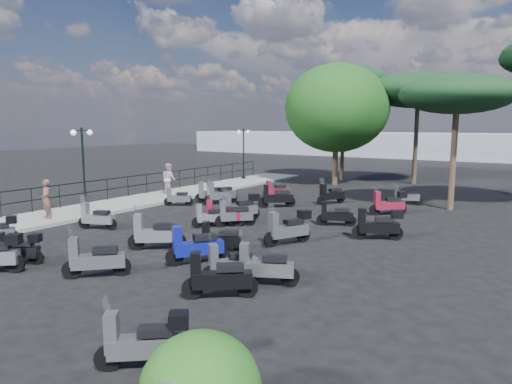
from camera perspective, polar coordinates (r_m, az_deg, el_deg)
The scene contains 37 objects.
ground at distance 17.93m, azimuth -7.52°, elevation -4.61°, with size 120.00×120.00×0.00m, color black.
sidewalk at distance 24.50m, azimuth -14.51°, elevation -1.12°, with size 3.00×30.00×0.15m, color slate.
railing at distance 25.22m, azimuth -16.90°, elevation 0.94°, with size 0.04×26.04×1.10m.
lamp_post_1 at distance 23.03m, azimuth -20.78°, elevation 3.55°, with size 0.32×1.10×3.74m.
lamp_post_2 at distance 32.93m, azimuth -1.57°, elevation 5.23°, with size 0.46×1.03×3.58m.
woman at distance 20.81m, azimuth -24.74°, elevation -0.81°, with size 0.59×0.39×1.63m, color brown.
pedestrian_far at distance 25.96m, azimuth -10.83°, elevation 1.64°, with size 0.85×0.66×1.75m, color beige.
scooter_2 at distance 18.71m, azimuth -19.34°, elevation -3.07°, with size 1.56×0.77×1.29m.
scooter_3 at distance 23.08m, azimuth -9.76°, elevation -0.71°, with size 1.32×0.86×1.18m.
scooter_4 at distance 23.69m, azimuth -5.63°, elevation -0.19°, with size 1.55×1.09×1.42m.
scooter_5 at distance 23.26m, azimuth -4.51°, elevation -0.28°, with size 0.99×1.73×1.48m.
scooter_6 at distance 14.95m, azimuth -27.67°, elevation -6.37°, with size 1.33×0.96×1.20m.
scooter_8 at distance 18.13m, azimuth -5.82°, elevation -3.09°, with size 1.01×1.26×1.21m.
scooter_9 at distance 18.17m, azimuth -2.73°, elevation -2.89°, with size 1.24×1.25×1.32m.
scooter_10 at distance 19.14m, azimuth -2.00°, elevation -2.02°, with size 1.10×1.68×1.47m.
scooter_11 at distance 25.05m, azimuth 2.54°, elevation 0.18°, with size 1.00×1.35×1.26m.
scooter_12 at distance 12.90m, azimuth -19.50°, elevation -7.96°, with size 1.33×1.32×1.41m.
scooter_13 at distance 15.14m, azimuth -12.45°, elevation -5.15°, with size 1.58×1.22×1.49m.
scooter_14 at distance 13.45m, azimuth -7.58°, elevation -6.78°, with size 1.19×1.57×1.47m.
scooter_15 at distance 18.24m, azimuth -4.27°, elevation -2.84°, with size 1.50×0.99×1.35m.
scooter_16 at distance 22.27m, azimuth 2.53°, elevation -0.66°, with size 1.45×1.31×1.47m.
scooter_17 at distance 23.57m, azimuth 9.33°, elevation -0.36°, with size 0.97×1.54×1.36m.
scooter_18 at distance 8.11m, azimuth -13.78°, elevation -17.73°, with size 1.33×1.13×1.27m.
scooter_19 at distance 11.62m, azimuth 1.00°, elevation -9.35°, with size 1.59×0.91×1.37m.
scooter_20 at distance 14.40m, azimuth -4.42°, elevation -5.96°, with size 1.47×0.92×1.30m.
scooter_21 at distance 15.48m, azimuth 4.04°, elevation -4.55°, with size 1.04×1.71×1.47m.
scooter_22 at distance 24.33m, azimuth 18.22°, elevation -0.51°, with size 1.53×0.56×1.23m.
scooter_24 at distance 10.80m, azimuth -4.76°, elevation -10.66°, with size 1.48×1.19×1.42m.
scooter_25 at distance 11.96m, azimuth -3.16°, elevation -8.99°, with size 1.10×1.31×1.28m.
scooter_26 at distance 18.51m, azimuth 9.89°, elevation -2.88°, with size 1.49×0.80×1.25m.
scooter_27 at distance 16.60m, azimuth 15.03°, elevation -4.01°, with size 1.63×1.03×1.41m.
scooter_28 at distance 21.30m, azimuth 16.26°, elevation -1.39°, with size 1.42×1.26×1.38m.
broadleaf_tree at distance 31.01m, azimuth 10.03°, elevation 10.28°, with size 6.86×6.86×8.02m.
pine_0 at distance 32.85m, azimuth 19.64°, elevation 11.89°, with size 6.82×6.82×7.49m.
pine_2 at distance 33.73m, azimuth 10.98°, elevation 13.43°, with size 6.13×6.13×8.15m.
pine_3 at distance 23.30m, azimuth 23.86°, elevation 11.07°, with size 5.23×5.23×6.32m.
distant_hills at distance 59.37m, azimuth 22.17°, elevation 5.36°, with size 70.00×8.00×3.00m, color gray.
Camera 1 is at (11.44, -13.21, 4.02)m, focal length 32.00 mm.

